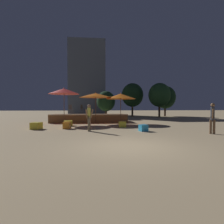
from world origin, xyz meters
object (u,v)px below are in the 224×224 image
patio_umbrella_0 (64,91)px  background_tree_2 (106,101)px  patio_umbrella_1 (96,95)px  background_tree_3 (165,97)px  patio_umbrella_2 (121,96)px  cube_seat_2 (67,125)px  bistro_chair_0 (71,108)px  cube_seat_4 (36,126)px  frisbee_disc (145,129)px  background_tree_0 (159,95)px  cube_seat_0 (68,123)px  bistro_chair_1 (82,108)px  background_tree_1 (132,95)px  person_1 (89,117)px  person_0 (212,117)px  cube_seat_3 (143,128)px  cube_seat_1 (122,124)px

patio_umbrella_0 → background_tree_2: size_ratio=0.90×
patio_umbrella_1 → background_tree_3: bearing=44.3°
background_tree_3 → patio_umbrella_0: bearing=-141.3°
patio_umbrella_2 → cube_seat_2: 5.97m
bistro_chair_0 → patio_umbrella_2: bearing=173.0°
patio_umbrella_0 → cube_seat_4: patio_umbrella_0 is taller
patio_umbrella_1 → background_tree_3: background_tree_3 is taller
cube_seat_2 → background_tree_3: bearing=48.0°
frisbee_disc → background_tree_0: 14.38m
cube_seat_0 → cube_seat_2: (0.19, -1.81, 0.03)m
patio_umbrella_1 → background_tree_0: 12.30m
patio_umbrella_1 → cube_seat_0: 3.71m
cube_seat_0 → bistro_chair_1: bearing=73.9°
cube_seat_2 → cube_seat_4: cube_seat_2 is taller
background_tree_1 → frisbee_disc: bearing=-99.1°
patio_umbrella_1 → person_1: 5.37m
cube_seat_4 → bistro_chair_1: size_ratio=0.82×
frisbee_disc → cube_seat_2: bearing=171.2°
cube_seat_0 → frisbee_disc: bearing=-25.7°
person_0 → patio_umbrella_1: bearing=-14.5°
patio_umbrella_2 → bistro_chair_1: patio_umbrella_2 is taller
background_tree_0 → background_tree_2: size_ratio=1.37×
patio_umbrella_1 → frisbee_disc: 6.13m
cube_seat_0 → bistro_chair_1: (0.89, 3.09, 1.16)m
background_tree_2 → patio_umbrella_1: bearing=-101.0°
person_1 → bistro_chair_0: (-2.08, 6.96, 0.47)m
cube_seat_3 → background_tree_3: size_ratio=0.12×
patio_umbrella_2 → background_tree_1: bearing=72.6°
patio_umbrella_0 → person_1: (2.35, -4.82, -1.97)m
patio_umbrella_2 → person_1: 5.84m
background_tree_1 → cube_seat_1: bearing=-105.1°
cube_seat_1 → cube_seat_3: size_ratio=0.99×
patio_umbrella_2 → cube_seat_2: size_ratio=5.22×
cube_seat_4 → background_tree_0: 18.02m
person_1 → background_tree_2: 12.34m
patio_umbrella_1 → cube_seat_3: (2.93, -5.37, -2.34)m
patio_umbrella_0 → bistro_chair_0: 2.63m
patio_umbrella_1 → background_tree_1: 12.36m
patio_umbrella_2 → frisbee_disc: size_ratio=11.42×
patio_umbrella_2 → cube_seat_2: bearing=-140.3°
cube_seat_4 → person_1: 3.89m
cube_seat_0 → cube_seat_1: size_ratio=1.34×
cube_seat_2 → bistro_chair_0: (-0.51, 5.56, 1.13)m
cube_seat_2 → bistro_chair_1: 5.07m
bistro_chair_0 → cube_seat_3: bearing=142.8°
background_tree_3 → person_1: bearing=-125.7°
patio_umbrella_0 → background_tree_1: bearing=52.7°
bistro_chair_1 → background_tree_0: size_ratio=0.18×
frisbee_disc → background_tree_0: (5.81, 12.77, 3.15)m
frisbee_disc → person_0: bearing=-35.8°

